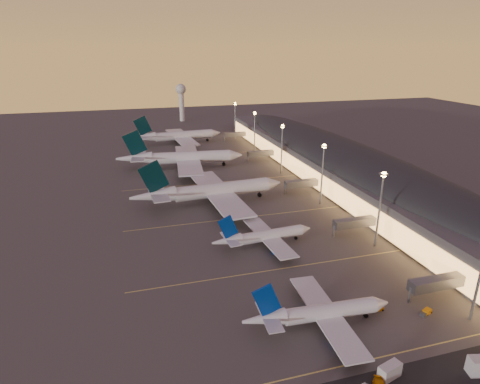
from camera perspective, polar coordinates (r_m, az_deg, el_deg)
name	(u,v)px	position (r m, az deg, el deg)	size (l,w,h in m)	color
ground	(274,261)	(126.90, 4.86, -9.74)	(700.00, 700.00, 0.00)	#484543
airliner_narrow_south	(318,313)	(100.70, 11.04, -16.53)	(36.88, 32.96, 13.18)	silver
airliner_narrow_north	(263,236)	(134.55, 3.32, -6.30)	(35.59, 31.86, 12.71)	silver
airliner_wide_near	(210,191)	(169.56, -4.31, 0.13)	(65.84, 60.08, 21.06)	silver
airliner_wide_mid	(181,158)	(222.43, -8.41, 4.83)	(68.47, 62.73, 21.90)	silver
airliner_wide_far	(176,136)	(280.89, -9.04, 7.86)	(63.67, 58.17, 20.37)	silver
terminal_building	(338,160)	(209.92, 13.78, 4.45)	(56.35, 255.00, 17.46)	#46454A
light_masts	(298,150)	(189.75, 8.26, 5.95)	(2.20, 217.20, 25.90)	gray
radar_tower	(181,96)	(368.40, -8.35, 13.34)	(9.00, 9.00, 32.50)	silver
lane_markings	(239,213)	(160.97, -0.19, -2.99)	(90.00, 180.36, 0.00)	#D8C659
baggage_tug_a	(376,308)	(110.85, 18.78, -15.37)	(3.99, 1.92, 1.16)	orange
baggage_tug_b	(426,312)	(114.00, 24.94, -15.23)	(3.79, 2.60, 1.05)	orange
catering_truck_a	(391,371)	(93.09, 20.63, -22.72)	(5.83, 3.45, 3.08)	silver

